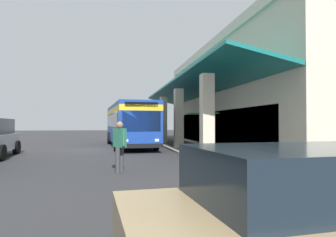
{
  "coord_description": "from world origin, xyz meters",
  "views": [
    {
      "loc": [
        19.68,
        0.91,
        1.71
      ],
      "look_at": [
        -0.41,
        4.67,
        2.07
      ],
      "focal_mm": 31.59,
      "sensor_mm": 36.0,
      "label": 1
    }
  ],
  "objects": [
    {
      "name": "pedestrian",
      "position": [
        9.14,
        1.14,
        1.02
      ],
      "size": [
        0.66,
        0.47,
        1.79
      ],
      "color": "#38383D",
      "rests_on": "ground"
    },
    {
      "name": "parked_sedan_tan",
      "position": [
        16.97,
        3.11,
        0.75
      ],
      "size": [
        2.63,
        4.51,
        1.47
      ],
      "color": "#9E845B",
      "rests_on": "ground"
    },
    {
      "name": "curb_strip",
      "position": [
        -1.93,
        4.78,
        0.06
      ],
      "size": [
        28.13,
        0.5,
        0.12
      ],
      "primitive_type": "cube",
      "color": "#9E998E",
      "rests_on": "ground"
    },
    {
      "name": "ground",
      "position": [
        0.0,
        8.0,
        0.0
      ],
      "size": [
        120.0,
        120.0,
        0.0
      ],
      "primitive_type": "plane",
      "color": "#2D2D30"
    },
    {
      "name": "transit_bus",
      "position": [
        -2.8,
        2.11,
        1.85
      ],
      "size": [
        11.37,
        3.4,
        3.34
      ],
      "color": "#193D9E",
      "rests_on": "ground"
    },
    {
      "name": "potted_palm",
      "position": [
        3.23,
        6.08,
        0.62
      ],
      "size": [
        2.06,
        1.98,
        2.45
      ],
      "color": "brown",
      "rests_on": "ground"
    },
    {
      "name": "plaza_building",
      "position": [
        -1.93,
        14.41,
        3.91
      ],
      "size": [
        23.74,
        16.25,
        7.82
      ],
      "color": "beige",
      "rests_on": "ground"
    }
  ]
}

